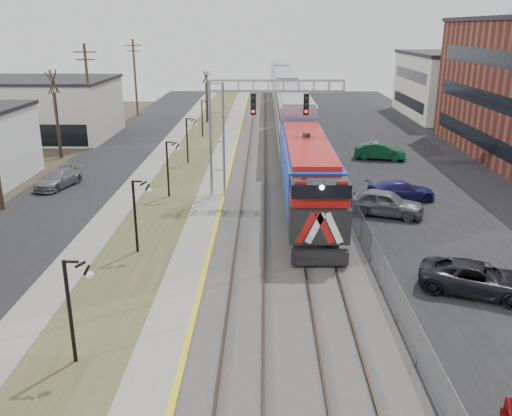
{
  "coord_description": "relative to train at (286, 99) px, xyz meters",
  "views": [
    {
      "loc": [
        2.73,
        -8.59,
        11.44
      ],
      "look_at": [
        2.33,
        17.84,
        2.6
      ],
      "focal_mm": 38.0,
      "sensor_mm": 36.0,
      "label": 1
    }
  ],
  "objects": [
    {
      "name": "platform_edge",
      "position": [
        -5.62,
        -25.35,
        -2.67
      ],
      "size": [
        0.24,
        120.0,
        0.01
      ],
      "primitive_type": "cube",
      "color": "gold",
      "rests_on": "platform"
    },
    {
      "name": "train",
      "position": [
        0.0,
        0.0,
        0.0
      ],
      "size": [
        3.0,
        85.85,
        5.33
      ],
      "color": "#142DA4",
      "rests_on": "ground"
    },
    {
      "name": "street_west",
      "position": [
        -17.0,
        -25.35,
        -2.9
      ],
      "size": [
        7.0,
        120.0,
        0.04
      ],
      "primitive_type": "cube",
      "color": "black",
      "rests_on": "ground"
    },
    {
      "name": "track_near",
      "position": [
        -3.5,
        -25.35,
        -2.64
      ],
      "size": [
        1.58,
        120.0,
        0.15
      ],
      "color": "#2D2119",
      "rests_on": "ballast_bed"
    },
    {
      "name": "signal_gantry",
      "position": [
        -4.28,
        -32.36,
        2.67
      ],
      "size": [
        9.0,
        1.07,
        8.15
      ],
      "color": "gray",
      "rests_on": "ground"
    },
    {
      "name": "track_far",
      "position": [
        -0.0,
        -25.35,
        -2.64
      ],
      "size": [
        1.58,
        120.0,
        0.15
      ],
      "color": "#2D2119",
      "rests_on": "ballast_bed"
    },
    {
      "name": "car_lot_c",
      "position": [
        6.84,
        -46.8,
        -2.22
      ],
      "size": [
        5.56,
        4.07,
        1.41
      ],
      "primitive_type": "imported",
      "rotation": [
        0.0,
        0.0,
        1.18
      ],
      "color": "black",
      "rests_on": "ground"
    },
    {
      "name": "ballast_bed",
      "position": [
        -1.5,
        -25.35,
        -2.82
      ],
      "size": [
        8.0,
        120.0,
        0.2
      ],
      "primitive_type": "cube",
      "color": "#595651",
      "rests_on": "ground"
    },
    {
      "name": "lampposts",
      "position": [
        -9.5,
        -42.07,
        -0.92
      ],
      "size": [
        0.14,
        62.14,
        4.0
      ],
      "color": "black",
      "rests_on": "ground"
    },
    {
      "name": "fence",
      "position": [
        2.7,
        -25.35,
        -2.12
      ],
      "size": [
        0.04,
        120.0,
        1.6
      ],
      "primitive_type": "cube",
      "color": "gray",
      "rests_on": "ground"
    },
    {
      "name": "platform",
      "position": [
        -6.5,
        -25.35,
        -2.8
      ],
      "size": [
        2.0,
        120.0,
        0.24
      ],
      "primitive_type": "cube",
      "color": "gray",
      "rests_on": "ground"
    },
    {
      "name": "bare_trees",
      "position": [
        -18.16,
        -21.44,
        -0.22
      ],
      "size": [
        12.3,
        42.3,
        5.95
      ],
      "color": "#382D23",
      "rests_on": "ground"
    },
    {
      "name": "car_street_b",
      "position": [
        -18.18,
        -30.1,
        -2.27
      ],
      "size": [
        2.96,
        4.8,
        1.3
      ],
      "primitive_type": "imported",
      "rotation": [
        0.0,
        0.0,
        -0.27
      ],
      "color": "slate",
      "rests_on": "ground"
    },
    {
      "name": "car_lot_e",
      "position": [
        4.95,
        -36.12,
        -2.1
      ],
      "size": [
        5.2,
        3.49,
        1.65
      ],
      "primitive_type": "imported",
      "rotation": [
        0.0,
        0.0,
        1.22
      ],
      "color": "slate",
      "rests_on": "ground"
    },
    {
      "name": "car_lot_f",
      "position": [
        7.73,
        -20.7,
        -2.17
      ],
      "size": [
        4.77,
        2.49,
        1.5
      ],
      "primitive_type": "imported",
      "rotation": [
        0.0,
        0.0,
        1.36
      ],
      "color": "#0E4728",
      "rests_on": "ground"
    },
    {
      "name": "parking_lot",
      "position": [
        10.5,
        -25.35,
        -2.9
      ],
      "size": [
        16.0,
        120.0,
        0.04
      ],
      "primitive_type": "cube",
      "color": "black",
      "rests_on": "ground"
    },
    {
      "name": "car_lot_d",
      "position": [
        6.72,
        -32.91,
        -2.24
      ],
      "size": [
        4.88,
        2.44,
        1.36
      ],
      "primitive_type": "imported",
      "rotation": [
        0.0,
        0.0,
        1.69
      ],
      "color": "navy",
      "rests_on": "ground"
    },
    {
      "name": "sidewalk",
      "position": [
        -12.5,
        -25.35,
        -2.88
      ],
      "size": [
        2.0,
        120.0,
        0.08
      ],
      "primitive_type": "cube",
      "color": "gray",
      "rests_on": "ground"
    },
    {
      "name": "grass_median",
      "position": [
        -9.5,
        -25.35,
        -2.89
      ],
      "size": [
        4.0,
        120.0,
        0.06
      ],
      "primitive_type": "cube",
      "color": "#404927",
      "rests_on": "ground"
    }
  ]
}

